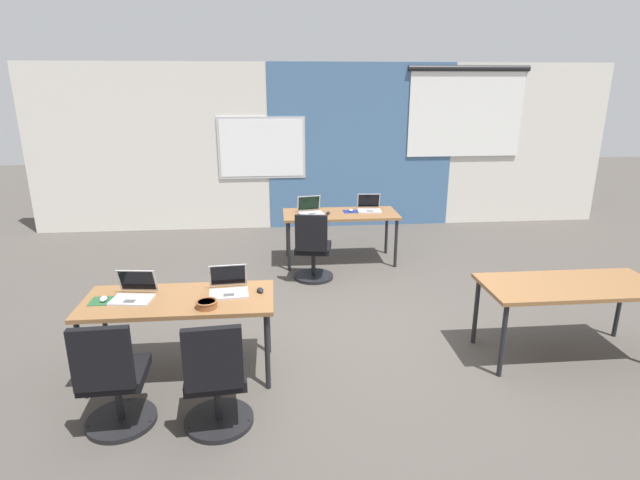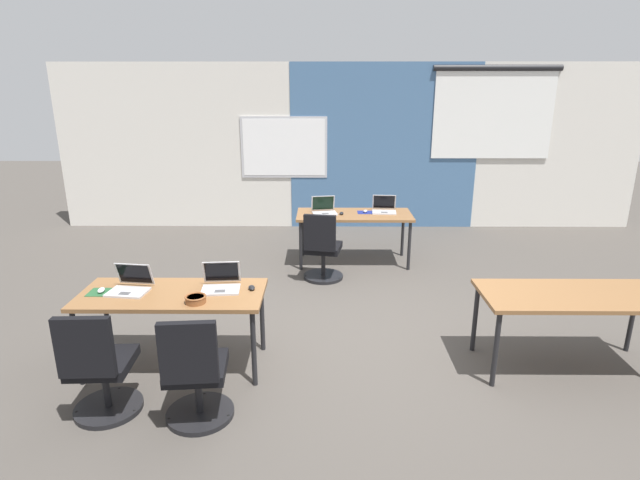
% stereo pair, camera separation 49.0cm
% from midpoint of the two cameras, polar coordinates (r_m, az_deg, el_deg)
% --- Properties ---
extents(ground_plane, '(24.00, 24.00, 0.00)m').
position_cam_midpoint_polar(ground_plane, '(5.31, 2.67, -10.43)').
color(ground_plane, '#47423D').
extents(back_wall_assembly, '(10.00, 0.27, 2.80)m').
position_cam_midpoint_polar(back_wall_assembly, '(8.94, -0.72, 10.49)').
color(back_wall_assembly, silver).
rests_on(back_wall_assembly, ground).
extents(desk_near_left, '(1.60, 0.70, 0.72)m').
position_cam_midpoint_polar(desk_near_left, '(4.57, -18.58, -6.99)').
color(desk_near_left, brown).
rests_on(desk_near_left, ground).
extents(desk_near_right, '(1.60, 0.70, 0.72)m').
position_cam_midpoint_polar(desk_near_right, '(5.06, 23.91, -5.23)').
color(desk_near_right, brown).
rests_on(desk_near_right, ground).
extents(desk_far_center, '(1.60, 0.70, 0.72)m').
position_cam_midpoint_polar(desk_far_center, '(7.12, 0.34, 2.58)').
color(desk_far_center, brown).
rests_on(desk_far_center, ground).
extents(laptop_near_left_end, '(0.37, 0.34, 0.23)m').
position_cam_midpoint_polar(laptop_near_left_end, '(4.66, -23.10, -5.55)').
color(laptop_near_left_end, '#B7B7BC').
rests_on(laptop_near_left_end, desk_near_left).
extents(mousepad_near_left_end, '(0.22, 0.19, 0.00)m').
position_cam_midpoint_polar(mousepad_near_left_end, '(4.73, -25.96, -6.24)').
color(mousepad_near_left_end, '#23512D').
rests_on(mousepad_near_left_end, desk_near_left).
extents(mouse_near_left_end, '(0.07, 0.11, 0.03)m').
position_cam_midpoint_polar(mouse_near_left_end, '(4.72, -25.99, -6.03)').
color(mouse_near_left_end, silver).
rests_on(mouse_near_left_end, mousepad_near_left_end).
extents(chair_near_left_end, '(0.52, 0.55, 0.92)m').
position_cam_midpoint_polar(chair_near_left_end, '(4.18, -25.48, -14.57)').
color(chair_near_left_end, black).
rests_on(chair_near_left_end, ground).
extents(laptop_far_left, '(0.37, 0.34, 0.23)m').
position_cam_midpoint_polar(laptop_far_left, '(7.09, -3.08, 3.40)').
color(laptop_far_left, '#B7B7BC').
rests_on(laptop_far_left, desk_far_center).
extents(mouse_far_left, '(0.07, 0.11, 0.03)m').
position_cam_midpoint_polar(mouse_far_left, '(7.04, -1.08, 3.04)').
color(mouse_far_left, black).
rests_on(mouse_far_left, desk_far_center).
extents(chair_far_left, '(0.52, 0.57, 0.92)m').
position_cam_midpoint_polar(chair_far_left, '(6.52, -2.97, -1.45)').
color(chair_far_left, black).
rests_on(chair_far_left, ground).
extents(laptop_far_right, '(0.35, 0.32, 0.23)m').
position_cam_midpoint_polar(laptop_far_right, '(7.24, 3.63, 3.68)').
color(laptop_far_right, '#B7B7BC').
rests_on(laptop_far_right, desk_far_center).
extents(mousepad_far_right, '(0.22, 0.19, 0.00)m').
position_cam_midpoint_polar(mousepad_far_right, '(7.18, 1.56, 3.21)').
color(mousepad_far_right, navy).
rests_on(mousepad_far_right, desk_far_center).
extents(mouse_far_right, '(0.07, 0.11, 0.03)m').
position_cam_midpoint_polar(mouse_far_right, '(7.18, 1.56, 3.35)').
color(mouse_far_right, '#B2B2B7').
rests_on(mouse_far_right, mousepad_far_right).
extents(laptop_near_left_inner, '(0.35, 0.33, 0.23)m').
position_cam_midpoint_polar(laptop_near_left_inner, '(4.53, -13.34, -5.23)').
color(laptop_near_left_inner, '#B7B7BC').
rests_on(laptop_near_left_inner, desk_near_left).
extents(mouse_near_left_inner, '(0.08, 0.11, 0.03)m').
position_cam_midpoint_polar(mouse_near_left_inner, '(4.49, -9.88, -5.64)').
color(mouse_near_left_inner, black).
rests_on(mouse_near_left_inner, desk_near_left).
extents(chair_near_left_inner, '(0.52, 0.56, 0.92)m').
position_cam_midpoint_polar(chair_near_left_inner, '(3.93, -15.26, -15.51)').
color(chair_near_left_inner, black).
rests_on(chair_near_left_inner, ground).
extents(snack_bowl, '(0.18, 0.18, 0.06)m').
position_cam_midpoint_polar(snack_bowl, '(4.28, -15.90, -6.97)').
color(snack_bowl, brown).
rests_on(snack_bowl, desk_near_left).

